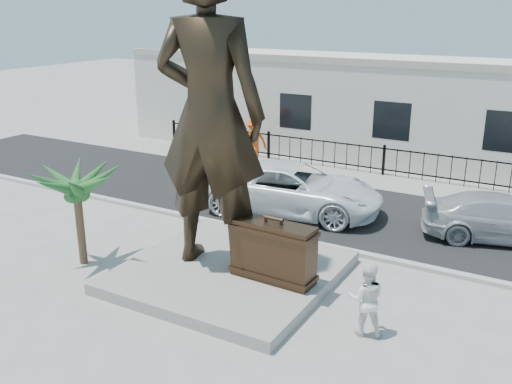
{
  "coord_description": "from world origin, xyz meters",
  "views": [
    {
      "loc": [
        6.83,
        -9.94,
        6.78
      ],
      "look_at": [
        0.0,
        2.0,
        2.3
      ],
      "focal_mm": 40.0,
      "sensor_mm": 36.0,
      "label": 1
    }
  ],
  "objects_px": {
    "statue": "(210,115)",
    "suitcase": "(273,251)",
    "car_white": "(293,189)",
    "tourist": "(366,299)"
  },
  "relations": [
    {
      "from": "suitcase",
      "to": "car_white",
      "type": "distance_m",
      "value": 5.74
    },
    {
      "from": "tourist",
      "to": "car_white",
      "type": "xyz_separation_m",
      "value": [
        -4.75,
        6.13,
        0.03
      ]
    },
    {
      "from": "tourist",
      "to": "car_white",
      "type": "bearing_deg",
      "value": -73.05
    },
    {
      "from": "suitcase",
      "to": "tourist",
      "type": "distance_m",
      "value": 2.8
    },
    {
      "from": "tourist",
      "to": "car_white",
      "type": "height_order",
      "value": "car_white"
    },
    {
      "from": "statue",
      "to": "car_white",
      "type": "relative_size",
      "value": 1.3
    },
    {
      "from": "statue",
      "to": "car_white",
      "type": "height_order",
      "value": "statue"
    },
    {
      "from": "statue",
      "to": "suitcase",
      "type": "height_order",
      "value": "statue"
    },
    {
      "from": "statue",
      "to": "suitcase",
      "type": "distance_m",
      "value": 3.71
    },
    {
      "from": "statue",
      "to": "tourist",
      "type": "bearing_deg",
      "value": 159.27
    }
  ]
}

